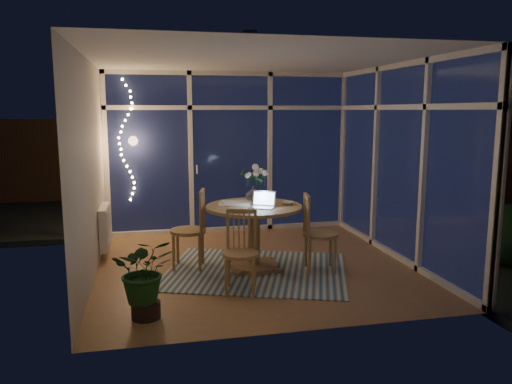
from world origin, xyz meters
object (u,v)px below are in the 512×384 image
chair_left (188,229)px  laptop (262,199)px  chair_front (241,252)px  potted_plant (145,280)px  chair_right (321,233)px  flower_vase (253,194)px  dining_table (254,237)px

chair_left → laptop: size_ratio=3.52×
chair_front → potted_plant: chair_front is taller
chair_right → laptop: bearing=92.1°
flower_vase → laptop: bearing=-87.7°
laptop → chair_right: bearing=20.5°
dining_table → chair_right: size_ratio=1.21×
chair_front → potted_plant: bearing=-139.6°
chair_left → chair_right: size_ratio=1.04×
laptop → flower_vase: laptop is taller
dining_table → chair_left: bearing=165.6°
potted_plant → flower_vase: bearing=47.9°
laptop → flower_vase: bearing=120.5°
chair_front → flower_vase: (0.36, 1.04, 0.46)m
chair_left → potted_plant: chair_left is taller
dining_table → flower_vase: size_ratio=5.71×
dining_table → chair_left: 0.84m
chair_left → chair_front: 1.09m
chair_front → flower_vase: bearing=85.5°
chair_front → flower_vase: flower_vase is taller
laptop → potted_plant: bearing=-113.7°
chair_right → chair_front: (-1.10, -0.51, -0.04)m
chair_left → potted_plant: bearing=-7.6°
chair_left → flower_vase: 0.95m
dining_table → potted_plant: bearing=-136.7°
chair_right → potted_plant: (-2.12, -1.00, -0.11)m
flower_vase → potted_plant: flower_vase is taller
dining_table → flower_vase: flower_vase is taller
chair_front → chair_left: bearing=131.4°
chair_left → chair_front: chair_left is taller
chair_left → flower_vase: size_ratio=4.87×
chair_right → potted_plant: 2.35m
dining_table → chair_front: bearing=-112.2°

